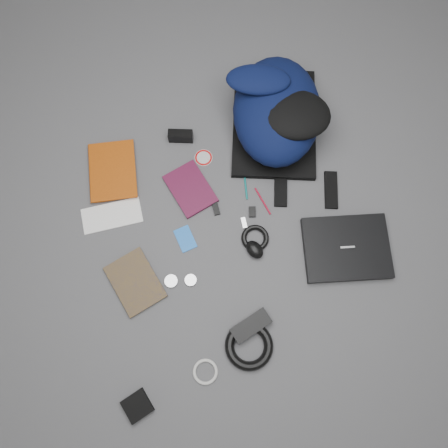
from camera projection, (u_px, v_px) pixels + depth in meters
name	position (u px, v px, depth m)	size (l,w,h in m)	color
ground	(224.00, 225.00, 1.71)	(4.00, 4.00, 0.00)	#4F4F51
backpack	(277.00, 111.00, 1.72)	(0.37, 0.54, 0.22)	black
laptop	(346.00, 248.00, 1.67)	(0.32, 0.25, 0.03)	black
textbook_red	(89.00, 174.00, 1.76)	(0.19, 0.25, 0.03)	#973A08
comic_book	(116.00, 293.00, 1.63)	(0.16, 0.22, 0.02)	#9F790B
envelope	(112.00, 216.00, 1.72)	(0.23, 0.11, 0.00)	white
dvd_case	(190.00, 189.00, 1.75)	(0.14, 0.20, 0.02)	#420C24
compact_camera	(181.00, 136.00, 1.79)	(0.10, 0.04, 0.06)	black
sticker_disc	(204.00, 158.00, 1.79)	(0.07, 0.07, 0.00)	silver
pen_teal	(245.00, 184.00, 1.76)	(0.01, 0.01, 0.13)	#0C706E
pen_red	(263.00, 201.00, 1.74)	(0.01, 0.01, 0.12)	#A40C27
id_badge	(185.00, 239.00, 1.70)	(0.06, 0.10, 0.00)	blue
usb_black	(216.00, 207.00, 1.73)	(0.02, 0.06, 0.01)	black
usb_silver	(244.00, 223.00, 1.71)	(0.02, 0.04, 0.01)	silver
key_fob	(252.00, 212.00, 1.72)	(0.03, 0.04, 0.01)	black
mouse	(255.00, 250.00, 1.66)	(0.06, 0.08, 0.04)	black
headphone_left	(191.00, 280.00, 1.65)	(0.05, 0.05, 0.01)	silver
headphone_right	(171.00, 281.00, 1.65)	(0.05, 0.05, 0.01)	silver
cable_coil	(255.00, 238.00, 1.69)	(0.11, 0.11, 0.02)	black
power_brick	(251.00, 326.00, 1.59)	(0.15, 0.06, 0.04)	black
power_cord_coil	(249.00, 346.00, 1.57)	(0.18, 0.18, 0.03)	black
pouch	(137.00, 406.00, 1.52)	(0.09, 0.09, 0.02)	black
white_cable_coil	(205.00, 372.00, 1.56)	(0.09, 0.09, 0.01)	silver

